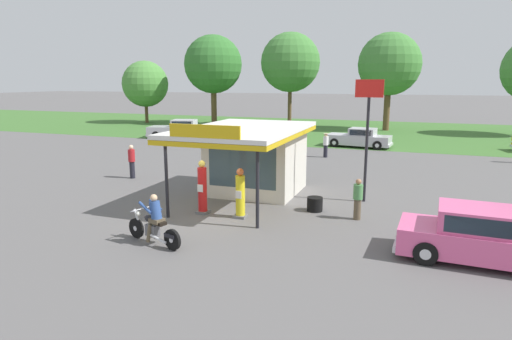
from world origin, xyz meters
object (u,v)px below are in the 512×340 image
at_px(gas_pump_nearside, 202,189).
at_px(bystander_admiring_sedan, 132,161).
at_px(parked_car_back_row_left, 256,131).
at_px(spare_tire_stack, 315,204).
at_px(gas_pump_offside, 240,195).
at_px(roadside_pole_sign, 368,120).
at_px(bystander_chatting_near_pumps, 358,198).
at_px(parked_car_back_row_right, 180,130).
at_px(bystander_standing_back_lot, 326,144).
at_px(motorcycle_with_rider, 154,224).
at_px(parked_car_back_row_centre, 359,138).
at_px(featured_classic_sedan, 489,239).

relative_size(gas_pump_nearside, bystander_admiring_sedan, 1.18).
relative_size(parked_car_back_row_left, spare_tire_stack, 8.57).
xyz_separation_m(gas_pump_offside, parked_car_back_row_left, (-6.94, 20.81, -0.18)).
xyz_separation_m(parked_car_back_row_left, roadside_pole_sign, (10.93, -17.01, 2.72)).
bearing_deg(gas_pump_offside, bystander_chatting_near_pumps, 17.18).
relative_size(gas_pump_nearside, parked_car_back_row_right, 0.36).
distance_m(bystander_standing_back_lot, spare_tire_stack, 12.26).
distance_m(motorcycle_with_rider, parked_car_back_row_centre, 22.75).
height_order(parked_car_back_row_right, bystander_standing_back_lot, parked_car_back_row_right).
distance_m(featured_classic_sedan, bystander_admiring_sedan, 16.58).
distance_m(bystander_chatting_near_pumps, spare_tire_stack, 1.81).
bearing_deg(gas_pump_offside, spare_tire_stack, 36.31).
bearing_deg(bystander_standing_back_lot, motorcycle_with_rider, -96.19).
bearing_deg(parked_car_back_row_left, featured_classic_sedan, -56.26).
bearing_deg(parked_car_back_row_right, featured_classic_sedan, -44.01).
height_order(gas_pump_offside, bystander_standing_back_lot, gas_pump_offside).
bearing_deg(bystander_admiring_sedan, parked_car_back_row_right, 111.07).
distance_m(bystander_chatting_near_pumps, bystander_standing_back_lot, 13.10).
height_order(parked_car_back_row_right, bystander_chatting_near_pumps, parked_car_back_row_right).
bearing_deg(gas_pump_offside, parked_car_back_row_left, 108.44).
bearing_deg(spare_tire_stack, bystander_standing_back_lot, 99.34).
xyz_separation_m(motorcycle_with_rider, parked_car_back_row_centre, (3.34, 22.51, -0.00)).
bearing_deg(featured_classic_sedan, bystander_admiring_sedan, 160.07).
bearing_deg(bystander_chatting_near_pumps, gas_pump_nearside, -167.36).
relative_size(gas_pump_nearside, spare_tire_stack, 3.38).
xyz_separation_m(motorcycle_with_rider, parked_car_back_row_right, (-11.98, 22.57, 0.06)).
xyz_separation_m(gas_pump_offside, parked_car_back_row_right, (-13.45, 19.22, -0.12)).
height_order(bystander_chatting_near_pumps, roadside_pole_sign, roadside_pole_sign).
bearing_deg(gas_pump_nearside, parked_car_back_row_left, 104.58).
height_order(gas_pump_offside, motorcycle_with_rider, gas_pump_offside).
bearing_deg(bystander_chatting_near_pumps, gas_pump_offside, -162.82).
relative_size(gas_pump_offside, spare_tire_stack, 3.06).
relative_size(parked_car_back_row_right, bystander_standing_back_lot, 3.57).
relative_size(gas_pump_offside, parked_car_back_row_left, 0.36).
xyz_separation_m(gas_pump_nearside, bystander_chatting_near_pumps, (5.57, 1.25, -0.15)).
xyz_separation_m(featured_classic_sedan, bystander_standing_back_lot, (-7.52, 15.25, 0.15)).
distance_m(motorcycle_with_rider, roadside_pole_sign, 9.41).
bearing_deg(parked_car_back_row_left, roadside_pole_sign, -57.27).
xyz_separation_m(gas_pump_nearside, bystander_standing_back_lot, (1.92, 13.83, -0.09)).
distance_m(parked_car_back_row_left, spare_tire_stack, 21.22).
xyz_separation_m(parked_car_back_row_centre, spare_tire_stack, (0.51, -17.40, -0.38)).
relative_size(featured_classic_sedan, bystander_standing_back_lot, 3.24).
height_order(gas_pump_offside, parked_car_back_row_left, gas_pump_offside).
distance_m(parked_car_back_row_centre, spare_tire_stack, 17.42).
bearing_deg(gas_pump_nearside, spare_tire_stack, 24.09).
relative_size(parked_car_back_row_right, roadside_pole_sign, 1.14).
distance_m(gas_pump_offside, parked_car_back_row_centre, 19.24).
height_order(parked_car_back_row_left, parked_car_back_row_centre, same).
relative_size(parked_car_back_row_centre, bystander_standing_back_lot, 3.16).
relative_size(gas_pump_nearside, bystander_chatting_near_pumps, 1.36).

